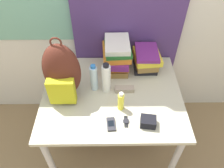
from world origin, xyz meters
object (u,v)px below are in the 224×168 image
at_px(book_stack_center, 146,59).
at_px(sunscreen_bottle, 121,101).
at_px(sunglasses_case, 124,89).
at_px(camera_pouch, 148,122).
at_px(backpack, 62,73).
at_px(book_stack_left, 117,56).
at_px(sports_bottle, 106,78).
at_px(water_bottle, 94,78).
at_px(cell_phone, 111,124).
at_px(wristwatch, 126,121).

xyz_separation_m(book_stack_center, sunscreen_bottle, (-0.23, -0.44, -0.02)).
xyz_separation_m(sunglasses_case, camera_pouch, (0.14, -0.32, 0.01)).
height_order(backpack, book_stack_left, backpack).
bearing_deg(book_stack_center, sports_bottle, -142.54).
bearing_deg(sunscreen_bottle, backpack, 160.86).
bearing_deg(book_stack_center, water_bottle, -150.84).
bearing_deg(sports_bottle, book_stack_left, 70.97).
height_order(sports_bottle, sunscreen_bottle, sports_bottle).
distance_m(book_stack_left, sunglasses_case, 0.30).
height_order(backpack, sports_bottle, backpack).
xyz_separation_m(cell_phone, wristwatch, (0.10, 0.02, -0.00)).
height_order(sports_bottle, cell_phone, sports_bottle).
xyz_separation_m(cell_phone, sunglasses_case, (0.11, 0.32, 0.01)).
bearing_deg(book_stack_center, sunscreen_bottle, -117.58).
bearing_deg(water_bottle, book_stack_left, 52.32).
distance_m(backpack, sunscreen_bottle, 0.46).
bearing_deg(cell_phone, sunglasses_case, 71.22).
bearing_deg(camera_pouch, sunglasses_case, 114.59).
relative_size(water_bottle, cell_phone, 2.15).
relative_size(water_bottle, sunglasses_case, 1.58).
bearing_deg(sunscreen_bottle, camera_pouch, -38.34).
bearing_deg(sports_bottle, sunglasses_case, -5.41).
xyz_separation_m(backpack, book_stack_center, (0.65, 0.30, -0.12)).
bearing_deg(camera_pouch, backpack, 154.28).
xyz_separation_m(backpack, sunscreen_bottle, (0.42, -0.14, -0.14)).
xyz_separation_m(backpack, book_stack_left, (0.40, 0.29, -0.08)).
relative_size(backpack, sports_bottle, 1.94).
relative_size(book_stack_left, camera_pouch, 2.58).
distance_m(water_bottle, cell_phone, 0.38).
height_order(sports_bottle, sunglasses_case, sports_bottle).
height_order(camera_pouch, wristwatch, camera_pouch).
relative_size(backpack, wristwatch, 5.36).
relative_size(backpack, sunscreen_bottle, 3.16).
bearing_deg(book_stack_left, sports_bottle, -109.03).
height_order(backpack, cell_phone, backpack).
distance_m(sports_bottle, wristwatch, 0.36).
height_order(book_stack_center, wristwatch, book_stack_center).
xyz_separation_m(sports_bottle, wristwatch, (0.14, -0.31, -0.12)).
relative_size(book_stack_left, book_stack_center, 1.13).
bearing_deg(sports_bottle, sunscreen_bottle, -60.80).
xyz_separation_m(book_stack_center, wristwatch, (-0.20, -0.56, -0.09)).
distance_m(sunscreen_bottle, wristwatch, 0.14).
relative_size(book_stack_left, sunscreen_bottle, 1.85).
distance_m(sports_bottle, cell_phone, 0.35).
bearing_deg(book_stack_center, cell_phone, -117.27).
bearing_deg(book_stack_left, sunglasses_case, -78.68).
bearing_deg(sunglasses_case, water_bottle, 172.68).
bearing_deg(backpack, wristwatch, -30.57).
distance_m(backpack, sunglasses_case, 0.50).
bearing_deg(sports_bottle, backpack, -172.34).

